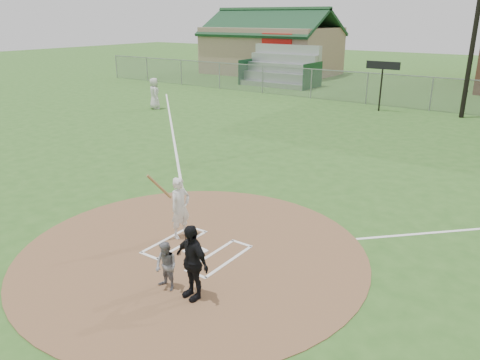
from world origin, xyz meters
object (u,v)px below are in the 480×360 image
Objects in this scene: home_plate at (195,251)px; umpire at (192,262)px; catcher at (166,266)px; ondeck_player at (154,94)px; batter_at_plate at (180,208)px.

home_plate is 0.29× the size of umpire.
catcher is (0.58, -1.59, 0.52)m from home_plate.
home_plate is 0.43× the size of catcher.
catcher is at bearing -70.10° from home_plate.
home_plate is at bearing 175.26° from ondeck_player.
batter_at_plate is at bearing 131.37° from catcher.
catcher is 20.61m from ondeck_player.
ondeck_player is at bearing 136.89° from batter_at_plate.
ondeck_player is (-15.32, 14.36, 0.13)m from umpire.
home_plate is 19.11m from ondeck_player.
ondeck_player is at bearing 137.66° from home_plate.
catcher is 0.60× the size of batter_at_plate.
umpire is at bearing -43.40° from batter_at_plate.
catcher is 2.49m from batter_at_plate.
home_plate is 0.26× the size of batter_at_plate.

